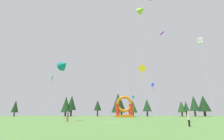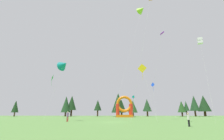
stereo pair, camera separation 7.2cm
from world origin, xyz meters
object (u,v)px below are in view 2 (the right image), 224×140
object	(u,v)px
kite_lime_delta	(141,10)
kite_white_box	(200,41)
kite_purple_parafoil	(162,33)
person_left_edge	(188,118)
kite_teal_delta	(64,65)
person_near_camera	(68,116)
inflatable_blue_arch	(124,109)
kite_green_diamond	(52,78)
kite_blue_diamond	(153,85)
kite_yellow_diamond	(142,69)
kite_cyan_diamond	(133,97)

from	to	relation	value
kite_lime_delta	kite_white_box	size ratio (longest dim) A/B	1.87
kite_purple_parafoil	person_left_edge	size ratio (longest dim) A/B	15.79
kite_teal_delta	person_left_edge	world-z (taller)	kite_teal_delta
person_near_camera	inflatable_blue_arch	distance (m)	31.50
kite_green_diamond	kite_teal_delta	bearing A→B (deg)	-60.94
kite_blue_diamond	kite_lime_delta	distance (m)	20.39
kite_teal_delta	kite_lime_delta	size ratio (longest dim) A/B	0.44
kite_yellow_diamond	kite_teal_delta	xyz separation A→B (m)	(-15.98, 3.64, 1.96)
kite_teal_delta	person_left_edge	bearing A→B (deg)	-31.87
kite_yellow_diamond	person_near_camera	xyz separation A→B (m)	(-14.02, 2.11, -8.40)
kite_cyan_diamond	kite_purple_parafoil	xyz separation A→B (m)	(8.38, -10.32, 18.61)
kite_yellow_diamond	kite_white_box	size ratio (longest dim) A/B	0.66
kite_yellow_diamond	kite_green_diamond	world-z (taller)	kite_green_diamond
kite_white_box	person_left_edge	world-z (taller)	kite_white_box
kite_green_diamond	person_left_edge	distance (m)	39.27
kite_cyan_diamond	person_left_edge	size ratio (longest dim) A/B	4.39
kite_teal_delta	kite_cyan_diamond	bearing A→B (deg)	54.22
kite_yellow_diamond	kite_cyan_diamond	size ratio (longest dim) A/B	1.41
person_near_camera	kite_teal_delta	bearing A→B (deg)	-52.32
kite_blue_diamond	inflatable_blue_arch	world-z (taller)	kite_blue_diamond
kite_teal_delta	kite_green_diamond	world-z (taller)	kite_teal_delta
kite_green_diamond	inflatable_blue_arch	size ratio (longest dim) A/B	1.62
person_left_edge	kite_white_box	bearing A→B (deg)	-157.15
person_near_camera	inflatable_blue_arch	xyz separation A→B (m)	(12.27, 28.96, 1.77)
kite_white_box	kite_green_diamond	distance (m)	39.20
kite_lime_delta	inflatable_blue_arch	world-z (taller)	kite_lime_delta
inflatable_blue_arch	kite_cyan_diamond	bearing A→B (deg)	-52.10
kite_yellow_diamond	inflatable_blue_arch	size ratio (longest dim) A/B	1.36
kite_yellow_diamond	person_left_edge	size ratio (longest dim) A/B	6.18
kite_blue_diamond	kite_teal_delta	bearing A→B (deg)	-151.47
kite_blue_diamond	person_left_edge	distance (m)	25.23
person_left_edge	person_near_camera	xyz separation A→B (m)	(-17.85, 10.78, 0.12)
kite_white_box	kite_yellow_diamond	bearing A→B (deg)	176.48
kite_green_diamond	person_near_camera	size ratio (longest dim) A/B	6.60
kite_lime_delta	kite_purple_parafoil	bearing A→B (deg)	49.53
kite_teal_delta	kite_purple_parafoil	xyz separation A→B (m)	(25.49, 13.41, 13.86)
kite_purple_parafoil	kite_blue_diamond	bearing A→B (deg)	-156.48
person_left_edge	kite_purple_parafoil	bearing A→B (deg)	-127.69
kite_cyan_diamond	person_left_edge	distance (m)	36.59
kite_lime_delta	person_left_edge	xyz separation A→B (m)	(1.96, -16.76, -26.67)
kite_green_diamond	inflatable_blue_arch	world-z (taller)	kite_green_diamond
kite_cyan_diamond	kite_green_diamond	size ratio (longest dim) A/B	0.59
kite_purple_parafoil	inflatable_blue_arch	size ratio (longest dim) A/B	3.46
kite_lime_delta	kite_white_box	xyz separation A→B (m)	(9.13, -8.77, -12.85)
kite_lime_delta	kite_cyan_diamond	distance (m)	28.47
kite_blue_diamond	kite_green_diamond	bearing A→B (deg)	175.75
kite_white_box	person_left_edge	distance (m)	17.50
kite_purple_parafoil	kite_green_diamond	size ratio (longest dim) A/B	2.13
kite_white_box	person_left_edge	xyz separation A→B (m)	(-7.18, -7.99, -13.81)
kite_cyan_diamond	kite_purple_parafoil	distance (m)	22.88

